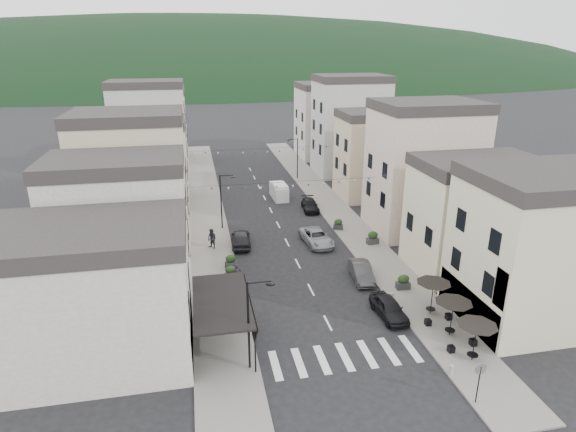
# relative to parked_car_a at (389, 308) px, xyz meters

# --- Properties ---
(ground) EXTENTS (700.00, 700.00, 0.00)m
(ground) POSITION_rel_parked_car_a_xyz_m (-4.60, -6.00, -0.71)
(ground) COLOR black
(ground) RESTS_ON ground
(sidewalk_left) EXTENTS (4.00, 76.00, 0.12)m
(sidewalk_left) POSITION_rel_parked_car_a_xyz_m (-12.10, 26.00, -0.65)
(sidewalk_left) COLOR slate
(sidewalk_left) RESTS_ON ground
(sidewalk_right) EXTENTS (4.00, 76.00, 0.12)m
(sidewalk_right) POSITION_rel_parked_car_a_xyz_m (2.90, 26.00, -0.65)
(sidewalk_right) COLOR slate
(sidewalk_right) RESTS_ON ground
(hill_backdrop) EXTENTS (640.00, 360.00, 70.00)m
(hill_backdrop) POSITION_rel_parked_car_a_xyz_m (-4.60, 294.00, -0.71)
(hill_backdrop) COLOR black
(hill_backdrop) RESTS_ON ground
(boutique_building) EXTENTS (12.00, 8.00, 8.00)m
(boutique_building) POSITION_rel_parked_car_a_xyz_m (-20.10, -1.00, 3.29)
(boutique_building) COLOR #ADA79E
(boutique_building) RESTS_ON ground
(bistro_building) EXTENTS (10.00, 8.00, 10.00)m
(bistro_building) POSITION_rel_parked_car_a_xyz_m (9.90, -2.00, 4.29)
(bistro_building) COLOR beige
(bistro_building) RESTS_ON ground
(boutique_awning) EXTENTS (3.77, 7.50, 3.28)m
(boutique_awning) POSITION_rel_parked_car_a_xyz_m (-11.85, -1.00, 2.41)
(boutique_awning) COLOR black
(boutique_awning) RESTS_ON ground
(buildings_row_left) EXTENTS (10.20, 54.16, 14.00)m
(buildings_row_left) POSITION_rel_parked_car_a_xyz_m (-19.10, 31.75, 5.41)
(buildings_row_left) COLOR #ADA79E
(buildings_row_left) RESTS_ON ground
(buildings_row_right) EXTENTS (10.20, 54.16, 14.50)m
(buildings_row_right) POSITION_rel_parked_car_a_xyz_m (9.90, 30.59, 5.61)
(buildings_row_right) COLOR beige
(buildings_row_right) RESTS_ON ground
(cafe_terrace) EXTENTS (2.50, 8.10, 2.53)m
(cafe_terrace) POSITION_rel_parked_car_a_xyz_m (3.10, -3.20, 1.65)
(cafe_terrace) COLOR black
(cafe_terrace) RESTS_ON ground
(streetlamp_left_near) EXTENTS (1.70, 0.56, 6.00)m
(streetlamp_left_near) POSITION_rel_parked_car_a_xyz_m (-10.42, -4.00, 2.99)
(streetlamp_left_near) COLOR black
(streetlamp_left_near) RESTS_ON ground
(streetlamp_left_far) EXTENTS (1.70, 0.56, 6.00)m
(streetlamp_left_far) POSITION_rel_parked_car_a_xyz_m (-10.42, 20.00, 2.99)
(streetlamp_left_far) COLOR black
(streetlamp_left_far) RESTS_ON ground
(streetlamp_right_far) EXTENTS (1.70, 0.56, 6.00)m
(streetlamp_right_far) POSITION_rel_parked_car_a_xyz_m (1.22, 38.00, 2.99)
(streetlamp_right_far) COLOR black
(streetlamp_right_far) RESTS_ON ground
(traffic_sign) EXTENTS (0.70, 0.07, 2.70)m
(traffic_sign) POSITION_rel_parked_car_a_xyz_m (1.20, -9.50, 1.22)
(traffic_sign) COLOR black
(traffic_sign) RESTS_ON ground
(bollards) EXTENTS (11.66, 10.26, 0.60)m
(bollards) POSITION_rel_parked_car_a_xyz_m (-4.60, -0.50, -0.29)
(bollards) COLOR gray
(bollards) RESTS_ON ground
(bunting_near) EXTENTS (19.00, 0.28, 0.62)m
(bunting_near) POSITION_rel_parked_car_a_xyz_m (-4.60, 16.00, 4.95)
(bunting_near) COLOR black
(bunting_near) RESTS_ON ground
(bunting_far) EXTENTS (19.00, 0.28, 0.62)m
(bunting_far) POSITION_rel_parked_car_a_xyz_m (-4.60, 32.00, 4.95)
(bunting_far) COLOR black
(bunting_far) RESTS_ON ground
(parked_car_a) EXTENTS (1.92, 4.24, 1.41)m
(parked_car_a) POSITION_rel_parked_car_a_xyz_m (0.00, 0.00, 0.00)
(parked_car_a) COLOR black
(parked_car_a) RESTS_ON ground
(parked_car_b) EXTENTS (1.97, 4.46, 1.42)m
(parked_car_b) POSITION_rel_parked_car_a_xyz_m (0.00, 5.95, 0.01)
(parked_car_b) COLOR #323234
(parked_car_b) RESTS_ON ground
(parked_car_c) EXTENTS (2.90, 5.32, 1.41)m
(parked_car_c) POSITION_rel_parked_car_a_xyz_m (-1.80, 14.06, 0.00)
(parked_car_c) COLOR gray
(parked_car_c) RESTS_ON ground
(parked_car_d) EXTENTS (2.13, 4.51, 1.27)m
(parked_car_d) POSITION_rel_parked_car_a_xyz_m (0.00, 24.08, -0.07)
(parked_car_d) COLOR black
(parked_car_d) RESTS_ON ground
(parked_car_e) EXTENTS (2.18, 4.68, 1.55)m
(parked_car_e) POSITION_rel_parked_car_a_xyz_m (-9.20, 15.10, 0.07)
(parked_car_e) COLOR black
(parked_car_e) RESTS_ON ground
(delivery_van) EXTENTS (1.84, 4.30, 2.03)m
(delivery_van) POSITION_rel_parked_car_a_xyz_m (-2.80, 29.31, 0.29)
(delivery_van) COLOR silver
(delivery_van) RESTS_ON ground
(pedestrian_a) EXTENTS (0.79, 0.59, 1.97)m
(pedestrian_a) POSITION_rel_parked_car_a_xyz_m (-10.40, 6.61, 0.40)
(pedestrian_a) COLOR black
(pedestrian_a) RESTS_ON sidewalk_left
(pedestrian_b) EXTENTS (1.21, 1.20, 1.97)m
(pedestrian_b) POSITION_rel_parked_car_a_xyz_m (-12.01, 14.76, 0.40)
(pedestrian_b) COLOR black
(pedestrian_b) RESTS_ON sidewalk_left
(planter_la) EXTENTS (1.17, 0.81, 1.20)m
(planter_la) POSITION_rel_parked_car_a_xyz_m (-10.81, 7.93, -0.00)
(planter_la) COLOR #29292B
(planter_la) RESTS_ON sidewalk_left
(planter_lb) EXTENTS (1.17, 0.83, 1.18)m
(planter_lb) POSITION_rel_parked_car_a_xyz_m (-10.60, 10.22, -0.01)
(planter_lb) COLOR #2C2C2F
(planter_lb) RESTS_ON sidewalk_left
(planter_ra) EXTENTS (1.15, 0.70, 1.23)m
(planter_ra) POSITION_rel_parked_car_a_xyz_m (2.68, 3.52, 0.01)
(planter_ra) COLOR #2C2C2E
(planter_ra) RESTS_ON sidewalk_right
(planter_rb) EXTENTS (1.21, 0.75, 1.29)m
(planter_rb) POSITION_rel_parked_car_a_xyz_m (3.59, 12.78, 0.04)
(planter_rb) COLOR #2C2D2F
(planter_rb) RESTS_ON sidewalk_right
(planter_rc) EXTENTS (1.15, 0.89, 1.14)m
(planter_rc) POSITION_rel_parked_car_a_xyz_m (1.40, 17.22, -0.03)
(planter_rc) COLOR #29292B
(planter_rc) RESTS_ON sidewalk_right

